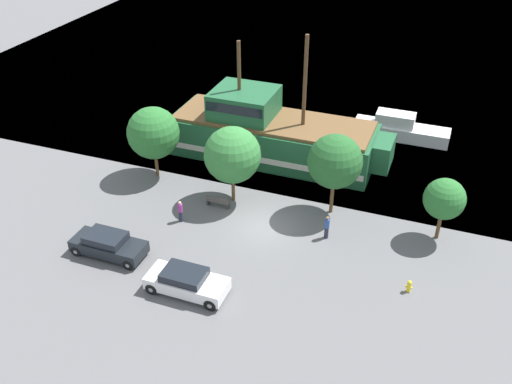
{
  "coord_description": "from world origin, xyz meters",
  "views": [
    {
      "loc": [
        10.1,
        -28.26,
        22.0
      ],
      "look_at": [
        -1.28,
        2.0,
        1.2
      ],
      "focal_mm": 40.0,
      "sensor_mm": 36.0,
      "label": 1
    }
  ],
  "objects_px": {
    "pirate_ship": "(271,134)",
    "moored_boat_dockside": "(400,129)",
    "fire_hydrant": "(409,286)",
    "parked_car_curb_mid": "(108,244)",
    "pedestrian_walking_far": "(180,211)",
    "pedestrian_walking_near": "(327,227)",
    "parked_car_curb_front": "(186,282)",
    "bench_promenade_east": "(218,201)"
  },
  "relations": [
    {
      "from": "parked_car_curb_front",
      "to": "moored_boat_dockside",
      "type": "bearing_deg",
      "value": 70.55
    },
    {
      "from": "parked_car_curb_front",
      "to": "pedestrian_walking_far",
      "type": "xyz_separation_m",
      "value": [
        -3.42,
        5.99,
        0.04
      ]
    },
    {
      "from": "pirate_ship",
      "to": "bench_promenade_east",
      "type": "bearing_deg",
      "value": -97.24
    },
    {
      "from": "parked_car_curb_front",
      "to": "bench_promenade_east",
      "type": "xyz_separation_m",
      "value": [
        -1.82,
        8.37,
        -0.3
      ]
    },
    {
      "from": "parked_car_curb_front",
      "to": "pedestrian_walking_near",
      "type": "distance_m",
      "value": 9.69
    },
    {
      "from": "parked_car_curb_mid",
      "to": "bench_promenade_east",
      "type": "relative_size",
      "value": 2.87
    },
    {
      "from": "parked_car_curb_front",
      "to": "fire_hydrant",
      "type": "height_order",
      "value": "parked_car_curb_front"
    },
    {
      "from": "pirate_ship",
      "to": "pedestrian_walking_near",
      "type": "bearing_deg",
      "value": -52.31
    },
    {
      "from": "parked_car_curb_front",
      "to": "pedestrian_walking_far",
      "type": "distance_m",
      "value": 6.89
    },
    {
      "from": "pirate_ship",
      "to": "pedestrian_walking_near",
      "type": "height_order",
      "value": "pirate_ship"
    },
    {
      "from": "pirate_ship",
      "to": "parked_car_curb_front",
      "type": "bearing_deg",
      "value": -87.21
    },
    {
      "from": "parked_car_curb_front",
      "to": "bench_promenade_east",
      "type": "bearing_deg",
      "value": 102.3
    },
    {
      "from": "parked_car_curb_mid",
      "to": "fire_hydrant",
      "type": "height_order",
      "value": "parked_car_curb_mid"
    },
    {
      "from": "fire_hydrant",
      "to": "pedestrian_walking_far",
      "type": "xyz_separation_m",
      "value": [
        -15.02,
        1.6,
        0.36
      ]
    },
    {
      "from": "fire_hydrant",
      "to": "bench_promenade_east",
      "type": "relative_size",
      "value": 0.48
    },
    {
      "from": "moored_boat_dockside",
      "to": "parked_car_curb_front",
      "type": "xyz_separation_m",
      "value": [
        -8.19,
        -23.19,
        -0.06
      ]
    },
    {
      "from": "moored_boat_dockside",
      "to": "pedestrian_walking_far",
      "type": "height_order",
      "value": "moored_boat_dockside"
    },
    {
      "from": "pirate_ship",
      "to": "moored_boat_dockside",
      "type": "xyz_separation_m",
      "value": [
        8.99,
        6.77,
        -1.16
      ]
    },
    {
      "from": "parked_car_curb_mid",
      "to": "fire_hydrant",
      "type": "bearing_deg",
      "value": 9.88
    },
    {
      "from": "pirate_ship",
      "to": "fire_hydrant",
      "type": "distance_m",
      "value": 17.34
    },
    {
      "from": "pirate_ship",
      "to": "pedestrian_walking_far",
      "type": "distance_m",
      "value": 10.82
    },
    {
      "from": "bench_promenade_east",
      "to": "pedestrian_walking_near",
      "type": "bearing_deg",
      "value": -5.66
    },
    {
      "from": "bench_promenade_east",
      "to": "moored_boat_dockside",
      "type": "bearing_deg",
      "value": 55.97
    },
    {
      "from": "pedestrian_walking_far",
      "to": "pirate_ship",
      "type": "bearing_deg",
      "value": 75.9
    },
    {
      "from": "fire_hydrant",
      "to": "parked_car_curb_mid",
      "type": "bearing_deg",
      "value": -170.12
    },
    {
      "from": "pedestrian_walking_near",
      "to": "pedestrian_walking_far",
      "type": "height_order",
      "value": "pedestrian_walking_near"
    },
    {
      "from": "moored_boat_dockside",
      "to": "pedestrian_walking_near",
      "type": "distance_m",
      "value": 15.75
    },
    {
      "from": "parked_car_curb_mid",
      "to": "fire_hydrant",
      "type": "distance_m",
      "value": 17.79
    },
    {
      "from": "pirate_ship",
      "to": "pedestrian_walking_near",
      "type": "distance_m",
      "value": 11.21
    },
    {
      "from": "pirate_ship",
      "to": "fire_hydrant",
      "type": "height_order",
      "value": "pirate_ship"
    },
    {
      "from": "pirate_ship",
      "to": "fire_hydrant",
      "type": "relative_size",
      "value": 22.24
    },
    {
      "from": "pirate_ship",
      "to": "pedestrian_walking_near",
      "type": "relative_size",
      "value": 10.46
    },
    {
      "from": "pedestrian_walking_far",
      "to": "parked_car_curb_front",
      "type": "bearing_deg",
      "value": -60.26
    },
    {
      "from": "pirate_ship",
      "to": "parked_car_curb_front",
      "type": "height_order",
      "value": "pirate_ship"
    },
    {
      "from": "pedestrian_walking_near",
      "to": "pedestrian_walking_far",
      "type": "bearing_deg",
      "value": -170.36
    },
    {
      "from": "moored_boat_dockside",
      "to": "pirate_ship",
      "type": "bearing_deg",
      "value": -142.99
    },
    {
      "from": "parked_car_curb_mid",
      "to": "pedestrian_walking_far",
      "type": "distance_m",
      "value": 5.28
    },
    {
      "from": "moored_boat_dockside",
      "to": "pedestrian_walking_far",
      "type": "xyz_separation_m",
      "value": [
        -11.61,
        -17.2,
        -0.03
      ]
    },
    {
      "from": "bench_promenade_east",
      "to": "fire_hydrant",
      "type": "bearing_deg",
      "value": -16.5
    },
    {
      "from": "parked_car_curb_front",
      "to": "fire_hydrant",
      "type": "relative_size",
      "value": 5.98
    },
    {
      "from": "parked_car_curb_mid",
      "to": "pedestrian_walking_far",
      "type": "relative_size",
      "value": 2.97
    },
    {
      "from": "pirate_ship",
      "to": "pedestrian_walking_near",
      "type": "xyz_separation_m",
      "value": [
        6.82,
        -8.82,
        -1.13
      ]
    }
  ]
}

